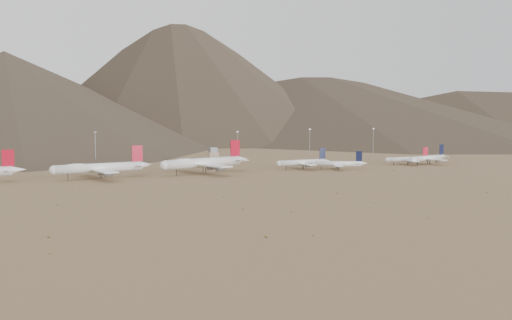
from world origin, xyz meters
name	(u,v)px	position (x,y,z in m)	size (l,w,h in m)	color
ground	(229,179)	(0.00, 0.00, 0.00)	(3000.00, 3000.00, 0.00)	#A07852
mountain_ridge	(67,51)	(0.00, 900.00, 150.00)	(4400.00, 1000.00, 300.00)	#49372B
widebody_centre	(99,168)	(-74.24, 33.87, 6.92)	(66.91, 52.36, 20.07)	white
widebody_east	(203,163)	(-4.33, 38.33, 7.50)	(70.52, 56.12, 21.75)	white
narrowbody_a	(303,162)	(72.26, 40.12, 4.88)	(45.60, 32.87, 15.05)	white
narrowbody_b	(339,164)	(93.86, 26.41, 4.33)	(38.44, 28.82, 13.36)	white
narrowbody_c	(409,159)	(163.49, 39.58, 4.38)	(40.86, 29.58, 13.51)	white
narrowbody_d	(429,158)	(181.29, 37.63, 4.91)	(44.47, 33.00, 15.12)	white
control_tower	(213,156)	(30.00, 120.00, 5.32)	(8.00, 8.00, 12.00)	tan
mast_west	(95,146)	(-61.47, 136.79, 14.20)	(2.00, 0.60, 25.70)	gray
mast_centre	(238,146)	(45.05, 103.15, 14.20)	(2.00, 0.60, 25.70)	gray
mast_east	(310,142)	(124.62, 132.38, 14.20)	(2.00, 0.60, 25.70)	gray
mast_far_east	(373,141)	(185.92, 125.02, 14.20)	(2.00, 0.60, 25.70)	gray
desert_scrub	(255,205)	(-25.43, -105.70, 0.33)	(410.59, 182.23, 0.89)	brown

